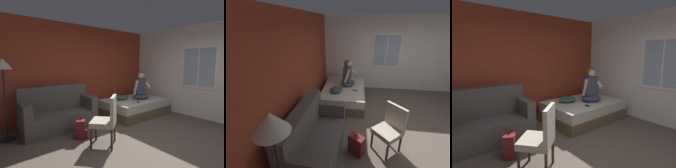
# 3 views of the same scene
# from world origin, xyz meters

# --- Properties ---
(ground_plane) EXTENTS (40.00, 40.00, 0.00)m
(ground_plane) POSITION_xyz_m (0.00, 0.00, 0.00)
(ground_plane) COLOR brown
(wall_back_accent) EXTENTS (10.16, 0.16, 2.70)m
(wall_back_accent) POSITION_xyz_m (0.00, 2.75, 1.35)
(wall_back_accent) COLOR #993823
(wall_back_accent) RESTS_ON ground
(wall_side_with_window) EXTENTS (0.19, 6.73, 2.70)m
(wall_side_with_window) POSITION_xyz_m (2.66, 0.01, 1.35)
(wall_side_with_window) COLOR silver
(wall_side_with_window) RESTS_ON ground
(bed) EXTENTS (1.96, 1.35, 0.48)m
(bed) POSITION_xyz_m (1.41, 1.82, 0.24)
(bed) COLOR brown
(bed) RESTS_ON ground
(couch) EXTENTS (1.72, 0.87, 1.04)m
(couch) POSITION_xyz_m (-0.94, 2.14, 0.39)
(couch) COLOR #514C47
(couch) RESTS_ON ground
(side_chair) EXTENTS (0.65, 0.65, 0.98)m
(side_chair) POSITION_xyz_m (-0.55, 0.70, 0.53)
(side_chair) COLOR #382D23
(side_chair) RESTS_ON ground
(person_seated) EXTENTS (0.61, 0.55, 0.88)m
(person_seated) POSITION_xyz_m (1.58, 1.71, 0.84)
(person_seated) COLOR #383D51
(person_seated) RESTS_ON bed
(backpack) EXTENTS (0.34, 0.35, 0.46)m
(backpack) POSITION_xyz_m (-0.76, 1.34, 0.19)
(backpack) COLOR maroon
(backpack) RESTS_ON ground
(throw_pillow) EXTENTS (0.52, 0.41, 0.14)m
(throw_pillow) POSITION_xyz_m (1.03, 2.01, 0.55)
(throw_pillow) COLOR #385147
(throw_pillow) RESTS_ON bed
(cell_phone) EXTENTS (0.10, 0.15, 0.01)m
(cell_phone) POSITION_xyz_m (1.18, 1.45, 0.48)
(cell_phone) COLOR black
(cell_phone) RESTS_ON bed
(floor_lamp) EXTENTS (0.36, 0.36, 1.70)m
(floor_lamp) POSITION_xyz_m (-2.02, 2.18, 1.43)
(floor_lamp) COLOR black
(floor_lamp) RESTS_ON ground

